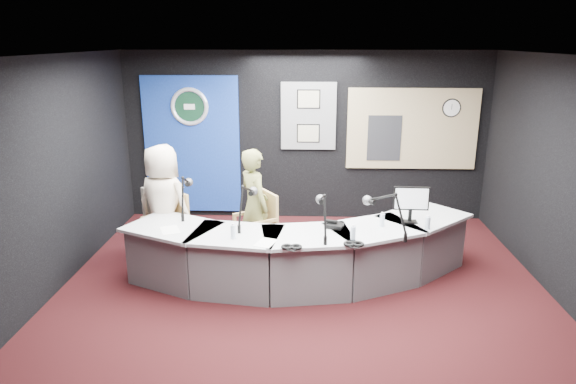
{
  "coord_description": "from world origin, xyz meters",
  "views": [
    {
      "loc": [
        0.05,
        -5.44,
        2.98
      ],
      "look_at": [
        -0.2,
        0.8,
        1.1
      ],
      "focal_mm": 32.0,
      "sensor_mm": 36.0,
      "label": 1
    }
  ],
  "objects_px": {
    "armchair_left": "(165,225)",
    "armchair_right": "(255,231)",
    "broadcast_desk": "(299,253)",
    "person_woman": "(255,206)",
    "person_man": "(164,205)"
  },
  "relations": [
    {
      "from": "armchair_left",
      "to": "armchair_right",
      "type": "xyz_separation_m",
      "value": [
        1.22,
        0.09,
        -0.11
      ]
    },
    {
      "from": "broadcast_desk",
      "to": "person_woman",
      "type": "xyz_separation_m",
      "value": [
        -0.62,
        0.59,
        0.42
      ]
    },
    {
      "from": "armchair_left",
      "to": "armchair_right",
      "type": "bearing_deg",
      "value": 42.9
    },
    {
      "from": "broadcast_desk",
      "to": "armchair_left",
      "type": "relative_size",
      "value": 4.2
    },
    {
      "from": "armchair_right",
      "to": "person_woman",
      "type": "distance_m",
      "value": 0.36
    },
    {
      "from": "broadcast_desk",
      "to": "armchair_right",
      "type": "bearing_deg",
      "value": 136.15
    },
    {
      "from": "broadcast_desk",
      "to": "person_man",
      "type": "xyz_separation_m",
      "value": [
        -1.84,
        0.5,
        0.45
      ]
    },
    {
      "from": "person_woman",
      "to": "armchair_right",
      "type": "bearing_deg",
      "value": -0.0
    },
    {
      "from": "broadcast_desk",
      "to": "person_man",
      "type": "relative_size",
      "value": 2.73
    },
    {
      "from": "armchair_left",
      "to": "person_man",
      "type": "xyz_separation_m",
      "value": [
        0.0,
        0.0,
        0.29
      ]
    },
    {
      "from": "broadcast_desk",
      "to": "armchair_right",
      "type": "height_order",
      "value": "armchair_right"
    },
    {
      "from": "broadcast_desk",
      "to": "armchair_left",
      "type": "xyz_separation_m",
      "value": [
        -1.84,
        0.5,
        0.16
      ]
    },
    {
      "from": "armchair_left",
      "to": "person_woman",
      "type": "distance_m",
      "value": 1.25
    },
    {
      "from": "armchair_right",
      "to": "person_woman",
      "type": "height_order",
      "value": "person_woman"
    },
    {
      "from": "armchair_right",
      "to": "armchair_left",
      "type": "bearing_deg",
      "value": -118.58
    }
  ]
}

